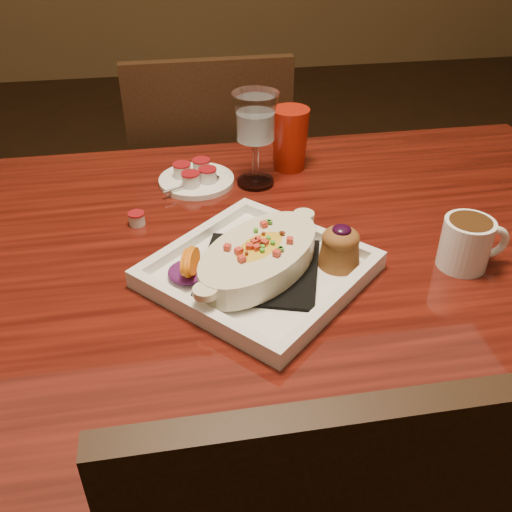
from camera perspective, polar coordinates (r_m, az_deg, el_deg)
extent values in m
plane|color=black|center=(1.53, -1.01, -23.30)|extent=(7.00, 7.00, 0.00)
cube|color=maroon|center=(0.99, -1.44, -0.28)|extent=(1.50, 0.90, 0.04)
cylinder|color=black|center=(1.70, 19.77, -1.40)|extent=(0.07, 0.07, 0.71)
cube|color=black|center=(1.73, -4.75, 5.23)|extent=(0.42, 0.42, 0.04)
cylinder|color=black|center=(2.01, -0.11, 2.41)|extent=(0.04, 0.04, 0.45)
cylinder|color=black|center=(1.99, -9.82, 1.49)|extent=(0.04, 0.04, 0.45)
cylinder|color=black|center=(1.73, 1.77, -3.52)|extent=(0.04, 0.04, 0.45)
cylinder|color=black|center=(1.71, -9.50, -4.66)|extent=(0.04, 0.04, 0.45)
cube|color=black|center=(1.45, -4.46, 10.22)|extent=(0.40, 0.03, 0.46)
cube|color=white|center=(0.91, 0.32, -1.78)|extent=(0.42, 0.42, 0.01)
cube|color=black|center=(0.90, 0.32, -1.33)|extent=(0.23, 0.23, 0.01)
ellipsoid|color=gold|center=(0.89, 0.33, 0.00)|extent=(0.23, 0.23, 0.04)
ellipsoid|color=#5F155F|center=(0.89, -6.77, -1.58)|extent=(0.07, 0.07, 0.02)
cone|color=brown|center=(0.92, 8.36, 0.47)|extent=(0.07, 0.07, 0.05)
ellipsoid|color=brown|center=(0.90, 8.50, 1.78)|extent=(0.06, 0.06, 0.03)
ellipsoid|color=black|center=(0.90, 8.58, 2.59)|extent=(0.03, 0.03, 0.01)
cylinder|color=white|center=(0.98, 20.21, 1.16)|extent=(0.08, 0.08, 0.08)
cylinder|color=#39210F|center=(0.96, 20.62, 2.88)|extent=(0.07, 0.07, 0.02)
torus|color=white|center=(1.00, 22.44, 1.30)|extent=(0.06, 0.02, 0.06)
cylinder|color=silver|center=(1.19, -0.05, 7.45)|extent=(0.08, 0.08, 0.01)
cylinder|color=silver|center=(1.17, -0.05, 9.40)|extent=(0.01, 0.01, 0.09)
cone|color=silver|center=(1.13, -0.05, 13.65)|extent=(0.09, 0.09, 0.10)
cylinder|color=white|center=(1.19, -5.96, 7.52)|extent=(0.16, 0.16, 0.01)
cylinder|color=silver|center=(1.19, -7.40, 8.44)|extent=(0.04, 0.04, 0.03)
cylinder|color=#A7141B|center=(1.19, -7.45, 9.06)|extent=(0.04, 0.04, 0.00)
cylinder|color=silver|center=(1.21, -5.48, 8.89)|extent=(0.04, 0.04, 0.03)
cylinder|color=#A7141B|center=(1.20, -5.52, 9.51)|extent=(0.04, 0.04, 0.00)
cylinder|color=silver|center=(1.17, -4.85, 8.00)|extent=(0.04, 0.04, 0.03)
cylinder|color=#A7141B|center=(1.16, -4.88, 8.63)|extent=(0.04, 0.04, 0.00)
cylinder|color=silver|center=(1.16, -6.54, 7.55)|extent=(0.04, 0.04, 0.03)
cylinder|color=#A7141B|center=(1.15, -6.59, 8.19)|extent=(0.04, 0.04, 0.00)
cylinder|color=silver|center=(1.06, -11.83, 3.62)|extent=(0.03, 0.03, 0.02)
cylinder|color=#A7141B|center=(1.06, -11.91, 4.17)|extent=(0.03, 0.03, 0.00)
cone|color=#A51B0B|center=(1.23, 3.41, 11.57)|extent=(0.08, 0.08, 0.13)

